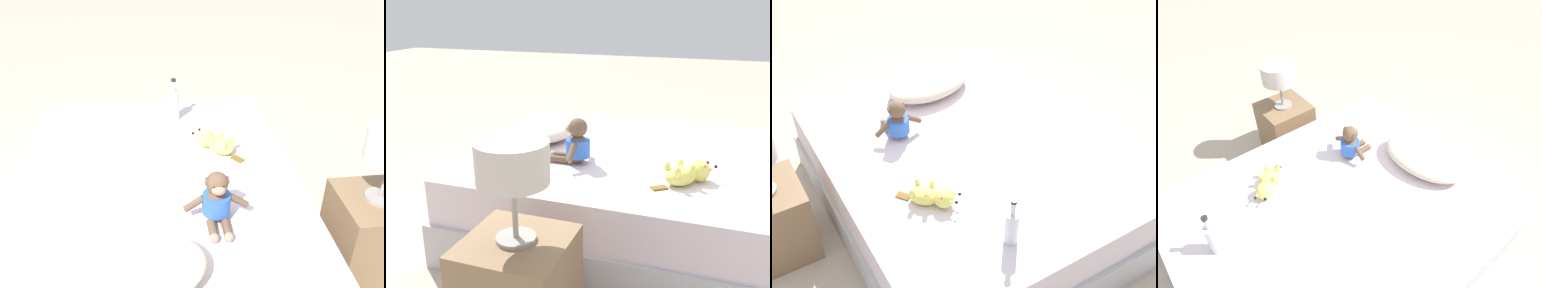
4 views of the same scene
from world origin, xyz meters
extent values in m
plane|color=#B7A893|center=(0.00, 0.00, 0.00)|extent=(16.00, 16.00, 0.00)
cube|color=#B2B2B7|center=(0.00, 0.00, 0.11)|extent=(1.45, 1.82, 0.23)
cube|color=silver|center=(0.00, 0.00, 0.34)|extent=(1.41, 1.77, 0.22)
ellipsoid|color=beige|center=(0.11, 0.62, 0.52)|extent=(0.60, 0.44, 0.13)
ellipsoid|color=brown|center=(-0.25, 0.30, 0.53)|extent=(0.11, 0.10, 0.15)
cylinder|color=blue|center=(-0.25, 0.30, 0.53)|extent=(0.12, 0.12, 0.09)
sphere|color=brown|center=(-0.25, 0.30, 0.64)|extent=(0.10, 0.10, 0.10)
ellipsoid|color=gray|center=(-0.25, 0.34, 0.63)|extent=(0.06, 0.05, 0.04)
sphere|color=black|center=(-0.27, 0.34, 0.65)|extent=(0.01, 0.01, 0.01)
sphere|color=black|center=(-0.23, 0.34, 0.65)|extent=(0.01, 0.01, 0.01)
cylinder|color=brown|center=(-0.30, 0.30, 0.65)|extent=(0.01, 0.03, 0.03)
cylinder|color=brown|center=(-0.20, 0.30, 0.65)|extent=(0.01, 0.03, 0.03)
cylinder|color=brown|center=(-0.35, 0.30, 0.54)|extent=(0.10, 0.03, 0.08)
cylinder|color=brown|center=(-0.15, 0.30, 0.54)|extent=(0.10, 0.03, 0.08)
cylinder|color=brown|center=(-0.28, 0.39, 0.47)|extent=(0.04, 0.10, 0.04)
cylinder|color=brown|center=(-0.22, 0.39, 0.47)|extent=(0.04, 0.10, 0.04)
sphere|color=gray|center=(-0.28, 0.44, 0.47)|extent=(0.04, 0.04, 0.04)
sphere|color=gray|center=(-0.22, 0.44, 0.47)|extent=(0.04, 0.04, 0.04)
ellipsoid|color=#EAE066|center=(-0.36, -0.22, 0.49)|extent=(0.18, 0.18, 0.08)
sphere|color=#EAE066|center=(-0.29, -0.30, 0.50)|extent=(0.10, 0.10, 0.10)
cone|color=#EAE066|center=(-0.24, -0.31, 0.51)|extent=(0.06, 0.07, 0.05)
sphere|color=black|center=(-0.22, -0.33, 0.52)|extent=(0.02, 0.02, 0.02)
cone|color=#EAE066|center=(-0.28, -0.35, 0.51)|extent=(0.06, 0.07, 0.05)
sphere|color=black|center=(-0.26, -0.37, 0.52)|extent=(0.02, 0.02, 0.02)
sphere|color=red|center=(-0.27, -0.28, 0.53)|extent=(0.02, 0.02, 0.02)
sphere|color=red|center=(-0.31, -0.32, 0.53)|extent=(0.02, 0.02, 0.02)
ellipsoid|color=#EAE066|center=(-0.31, -0.22, 0.53)|extent=(0.04, 0.04, 0.05)
ellipsoid|color=#EAE066|center=(-0.37, -0.27, 0.53)|extent=(0.04, 0.04, 0.05)
ellipsoid|color=#EAE066|center=(-0.36, -0.16, 0.53)|extent=(0.04, 0.04, 0.05)
ellipsoid|color=#EAE066|center=(-0.42, -0.22, 0.53)|extent=(0.04, 0.04, 0.05)
cube|color=brown|center=(-0.44, -0.14, 0.46)|extent=(0.07, 0.08, 0.01)
cylinder|color=gray|center=(-1.03, 0.25, 0.46)|extent=(0.14, 0.14, 0.02)
cylinder|color=gray|center=(-1.03, 0.25, 0.57)|extent=(0.02, 0.02, 0.20)
cylinder|color=beige|center=(-1.03, 0.25, 0.74)|extent=(0.25, 0.25, 0.14)
camera|label=1|loc=(0.01, 1.68, 1.68)|focal=39.45mm
camera|label=2|loc=(-2.19, -0.39, 1.23)|focal=40.55mm
camera|label=3|loc=(-1.08, -1.82, 2.28)|focal=47.91mm
camera|label=4|loc=(0.96, -0.69, 1.94)|focal=30.57mm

